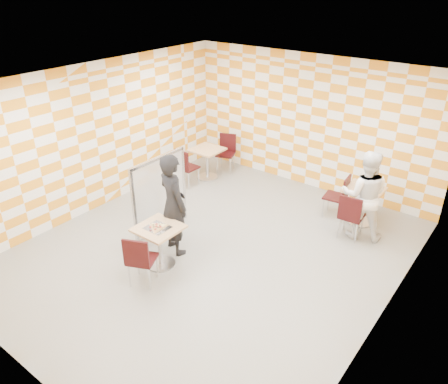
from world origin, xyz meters
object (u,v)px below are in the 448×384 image
(soda_bottle, at_px, (373,187))
(empty_table, at_px, (207,158))
(chair_empty_far, at_px, (227,149))
(man_white, at_px, (364,195))
(partition, at_px, (160,195))
(main_table, at_px, (159,239))
(chair_main_front, at_px, (139,258))
(chair_second_front, at_px, (351,214))
(man_dark, at_px, (173,204))
(second_table, at_px, (362,200))
(sport_bottle, at_px, (361,182))
(chair_empty_near, at_px, (185,165))
(chair_second_side, at_px, (340,194))

(soda_bottle, bearing_deg, empty_table, -176.86)
(chair_empty_far, bearing_deg, man_white, -13.69)
(chair_empty_far, xyz_separation_m, soda_bottle, (3.86, -0.46, 0.31))
(partition, relative_size, man_white, 0.89)
(main_table, height_order, chair_main_front, chair_main_front)
(chair_second_front, bearing_deg, chair_empty_far, 162.56)
(chair_empty_far, distance_m, soda_bottle, 3.90)
(man_dark, bearing_deg, chair_main_front, 122.04)
(second_table, bearing_deg, man_white, -70.44)
(man_white, relative_size, sport_bottle, 8.67)
(empty_table, relative_size, chair_empty_far, 0.81)
(chair_second_front, height_order, chair_empty_far, same)
(chair_main_front, bearing_deg, man_dark, 103.92)
(chair_main_front, bearing_deg, chair_empty_near, 120.59)
(chair_main_front, bearing_deg, chair_empty_far, 110.45)
(partition, xyz_separation_m, man_dark, (0.64, -0.31, 0.14))
(main_table, height_order, sport_bottle, sport_bottle)
(chair_empty_near, distance_m, sport_bottle, 3.90)
(man_dark, relative_size, man_white, 1.07)
(chair_empty_near, distance_m, man_dark, 2.62)
(chair_empty_far, distance_m, partition, 3.20)
(chair_main_front, distance_m, partition, 1.68)
(empty_table, relative_size, sport_bottle, 3.75)
(second_table, distance_m, partition, 3.95)
(sport_bottle, bearing_deg, main_table, -120.31)
(main_table, bearing_deg, chair_second_side, 62.52)
(soda_bottle, bearing_deg, second_table, 176.89)
(chair_second_side, bearing_deg, soda_bottle, 7.52)
(main_table, bearing_deg, second_table, 57.66)
(partition, relative_size, man_dark, 0.83)
(sport_bottle, bearing_deg, partition, -135.80)
(main_table, height_order, chair_second_front, chair_second_front)
(soda_bottle, bearing_deg, sport_bottle, 159.72)
(empty_table, xyz_separation_m, chair_second_front, (3.83, -0.50, 0.04))
(man_dark, xyz_separation_m, man_white, (2.46, 2.46, -0.06))
(empty_table, height_order, chair_empty_far, chair_empty_far)
(chair_second_side, distance_m, sport_bottle, 0.47)
(chair_second_side, xyz_separation_m, man_dark, (-1.85, -2.86, 0.39))
(partition, bearing_deg, chair_empty_far, 103.94)
(second_table, distance_m, soda_bottle, 0.38)
(main_table, xyz_separation_m, second_table, (2.18, 3.44, 0.00))
(man_white, relative_size, soda_bottle, 7.54)
(empty_table, bearing_deg, chair_main_front, -65.30)
(empty_table, xyz_separation_m, soda_bottle, (3.94, 0.22, 0.34))
(empty_table, distance_m, man_dark, 3.13)
(second_table, height_order, soda_bottle, soda_bottle)
(chair_second_side, distance_m, man_white, 0.80)
(chair_second_front, bearing_deg, empty_table, 172.55)
(chair_empty_far, relative_size, soda_bottle, 4.02)
(man_dark, height_order, man_white, man_dark)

